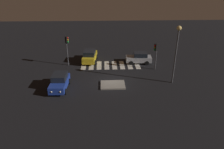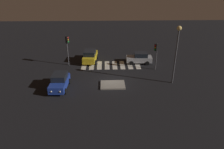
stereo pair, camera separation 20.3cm
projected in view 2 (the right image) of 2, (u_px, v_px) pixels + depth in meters
The scene contains 9 objects.
ground_plane at pixel (112, 82), 27.20m from camera, with size 80.00×80.00×0.00m, color black.
traffic_island at pixel (113, 85), 26.20m from camera, with size 2.99×2.25×0.18m.
car_yellow at pixel (90, 56), 33.12m from camera, with size 2.32×4.42×1.87m.
car_silver at pixel (139, 58), 32.58m from camera, with size 3.97×1.98×1.70m.
car_blue at pixel (60, 82), 25.24m from camera, with size 2.07×4.21×1.81m.
traffic_light_south at pixel (156, 50), 29.39m from camera, with size 0.53×0.54×3.82m.
traffic_light_east at pixel (67, 44), 30.68m from camera, with size 0.53×0.54×4.47m.
street_lamp at pixel (177, 45), 24.80m from camera, with size 0.56×0.56×7.20m.
crosswalk_near at pixel (111, 65), 32.10m from camera, with size 8.75×3.20×0.02m.
Camera 2 is at (0.76, 24.22, 12.37)m, focal length 34.11 mm.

